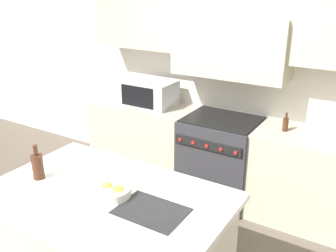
{
  "coord_description": "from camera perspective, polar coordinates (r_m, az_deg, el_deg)",
  "views": [
    {
      "loc": [
        1.44,
        -1.69,
        2.26
      ],
      "look_at": [
        -0.03,
        0.7,
        1.18
      ],
      "focal_mm": 40.0,
      "sensor_mm": 36.0,
      "label": 1
    }
  ],
  "objects": [
    {
      "name": "kitchen_island",
      "position": [
        2.85,
        -8.89,
        -18.2
      ],
      "size": [
        1.64,
        1.05,
        0.93
      ],
      "color": "beige",
      "rests_on": "ground_plane"
    },
    {
      "name": "fruit_bowl",
      "position": [
        2.55,
        -8.42,
        -9.78
      ],
      "size": [
        0.25,
        0.25,
        0.09
      ],
      "color": "silver",
      "rests_on": "kitchen_island"
    },
    {
      "name": "wine_bottle",
      "position": [
        2.85,
        -19.24,
        -5.75
      ],
      "size": [
        0.08,
        0.08,
        0.26
      ],
      "color": "#422314",
      "rests_on": "kitchen_island"
    },
    {
      "name": "microwave",
      "position": [
        4.35,
        -2.67,
        5.03
      ],
      "size": [
        0.55,
        0.4,
        0.29
      ],
      "color": "#B7B7BC",
      "rests_on": "back_counter"
    },
    {
      "name": "range_stove",
      "position": [
        4.13,
        7.94,
        -4.9
      ],
      "size": [
        0.78,
        0.7,
        0.92
      ],
      "color": "#2D2D33",
      "rests_on": "ground_plane"
    },
    {
      "name": "back_counter",
      "position": [
        4.15,
        8.06,
        -4.85
      ],
      "size": [
        3.28,
        0.62,
        0.91
      ],
      "color": "#B2AD93",
      "rests_on": "ground_plane"
    },
    {
      "name": "wine_glass_near",
      "position": [
        2.61,
        -16.46,
        -7.53
      ],
      "size": [
        0.07,
        0.07,
        0.17
      ],
      "color": "white",
      "rests_on": "kitchen_island"
    },
    {
      "name": "oil_bottle_on_counter",
      "position": [
        3.76,
        17.47,
        0.28
      ],
      "size": [
        0.05,
        0.05,
        0.18
      ],
      "color": "#422314",
      "rests_on": "back_counter"
    },
    {
      "name": "back_cabinetry",
      "position": [
        4.03,
        10.36,
        11.17
      ],
      "size": [
        10.0,
        0.46,
        2.7
      ],
      "color": "silver",
      "rests_on": "ground_plane"
    },
    {
      "name": "wine_glass_far",
      "position": [
        2.74,
        -8.77,
        -5.52
      ],
      "size": [
        0.07,
        0.07,
        0.17
      ],
      "color": "white",
      "rests_on": "kitchen_island"
    }
  ]
}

